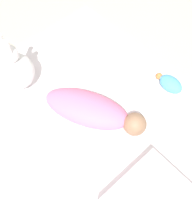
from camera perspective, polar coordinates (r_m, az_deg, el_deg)
The scene contains 6 objects.
ground_plane at distance 1.62m, azimuth 1.81°, elevation -5.00°, with size 12.00×12.00×0.00m, color #B2A893.
bed_mattress at distance 1.53m, azimuth 1.92°, elevation -3.39°, with size 1.54×1.07×0.21m.
swaddled_baby at distance 1.39m, azimuth -0.70°, elevation 0.37°, with size 0.56×0.39×0.12m.
pillow at distance 1.27m, azimuth 11.65°, elevation -18.55°, with size 0.31×0.37×0.08m.
bunny_plush at distance 1.53m, azimuth -17.28°, elevation 8.85°, with size 0.21×0.21×0.35m.
turtle_plush at distance 1.57m, azimuth 15.82°, elevation 5.98°, with size 0.18×0.09×0.08m.
Camera 1 is at (-0.47, 0.49, 1.47)m, focal length 42.00 mm.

